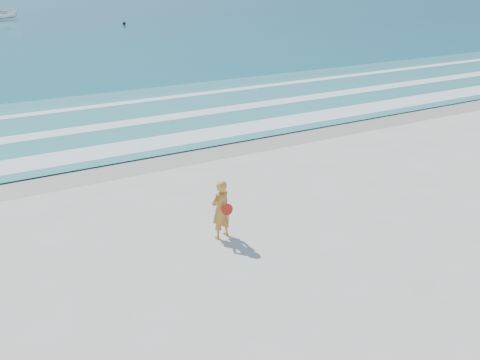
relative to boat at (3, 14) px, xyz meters
name	(u,v)px	position (x,y,z in m)	size (l,w,h in m)	color
ground	(340,304)	(1.78, -67.13, -0.81)	(400.00, 400.00, 0.00)	silver
wet_sand	(171,155)	(1.78, -58.13, -0.80)	(400.00, 2.40, 0.00)	#B2A893
ocean	(2,4)	(1.78, 37.87, -0.79)	(400.00, 190.00, 0.04)	#19727F
shallow	(130,117)	(1.78, -53.13, -0.76)	(400.00, 10.00, 0.01)	#59B7AD
foam_near	(159,142)	(1.78, -56.83, -0.75)	(400.00, 1.40, 0.01)	white
foam_mid	(136,122)	(1.78, -53.93, -0.75)	(400.00, 0.90, 0.01)	white
foam_far	(115,104)	(1.78, -50.63, -0.75)	(400.00, 0.60, 0.01)	white
boat	(3,14)	(0.00, 0.00, 0.00)	(1.49, 3.97, 1.53)	silver
buoy	(124,23)	(12.20, -14.30, -0.58)	(0.37, 0.37, 0.37)	black
woman	(221,210)	(0.90, -63.85, -0.08)	(0.61, 0.49, 1.45)	orange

